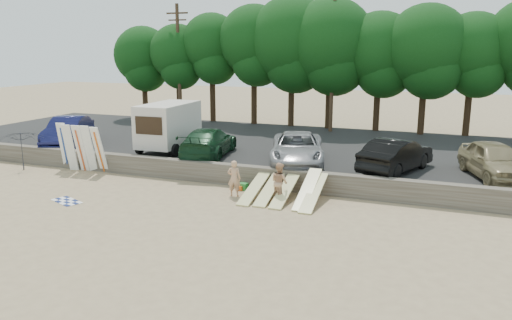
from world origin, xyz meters
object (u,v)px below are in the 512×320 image
(cooler, at_px, (243,186))
(beachgoer_a, at_px, (234,178))
(beachgoer_b, at_px, (279,182))
(beach_umbrella, at_px, (23,151))
(car_3, at_px, (396,155))
(car_4, at_px, (494,160))
(car_0, at_px, (68,131))
(car_1, at_px, (209,142))
(box_trailer, at_px, (169,124))
(car_2, at_px, (297,148))

(cooler, bearing_deg, beachgoer_a, -83.45)
(beachgoer_a, distance_m, cooler, 1.25)
(beachgoer_b, height_order, beach_umbrella, beach_umbrella)
(car_3, distance_m, car_4, 4.26)
(car_0, distance_m, car_3, 19.31)
(car_1, bearing_deg, cooler, 126.24)
(car_0, distance_m, beachgoer_a, 13.53)
(car_3, xyz_separation_m, car_4, (4.25, 0.32, 0.03))
(box_trailer, bearing_deg, beach_umbrella, -147.55)
(car_2, height_order, beach_umbrella, car_2)
(car_3, bearing_deg, car_4, -155.84)
(car_2, height_order, cooler, car_2)
(beachgoer_b, bearing_deg, beach_umbrella, 32.05)
(beachgoer_b, bearing_deg, car_0, 17.88)
(car_4, bearing_deg, box_trailer, 161.19)
(beachgoer_a, xyz_separation_m, beachgoer_b, (2.09, 0.07, 0.03))
(beach_umbrella, bearing_deg, beachgoer_a, -1.92)
(car_1, bearing_deg, beachgoer_a, 118.29)
(beachgoer_a, bearing_deg, car_4, -167.81)
(car_3, relative_size, cooler, 12.72)
(car_0, height_order, car_4, car_0)
(beachgoer_a, bearing_deg, cooler, -101.09)
(box_trailer, relative_size, cooler, 11.41)
(car_2, height_order, car_3, car_3)
(cooler, height_order, beach_umbrella, beach_umbrella)
(beachgoer_a, bearing_deg, beach_umbrella, -13.24)
(car_2, xyz_separation_m, cooler, (-1.63, -3.22, -1.32))
(beach_umbrella, bearing_deg, car_0, 94.23)
(car_0, xyz_separation_m, cooler, (12.83, -3.16, -1.38))
(car_0, height_order, cooler, car_0)
(car_4, bearing_deg, car_3, 165.95)
(beachgoer_b, height_order, cooler, beachgoer_b)
(car_4, bearing_deg, car_1, 163.06)
(beachgoer_b, distance_m, beach_umbrella, 14.64)
(car_2, bearing_deg, box_trailer, 159.94)
(car_0, xyz_separation_m, beach_umbrella, (0.28, -3.80, -0.48))
(car_4, bearing_deg, cooler, -179.73)
(car_4, bearing_deg, car_0, 162.78)
(car_4, distance_m, cooler, 11.40)
(car_3, relative_size, car_4, 1.00)
(car_1, relative_size, car_4, 1.09)
(car_4, relative_size, beachgoer_a, 2.97)
(car_0, relative_size, beachgoer_b, 3.02)
(car_0, xyz_separation_m, beachgoer_a, (12.83, -4.22, -0.72))
(car_4, bearing_deg, car_2, 164.10)
(car_4, bearing_deg, beach_umbrella, 172.04)
(cooler, bearing_deg, car_2, 69.50)
(beachgoer_b, relative_size, beach_umbrella, 0.71)
(beach_umbrella, bearing_deg, car_2, 15.25)
(car_0, height_order, car_3, car_0)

